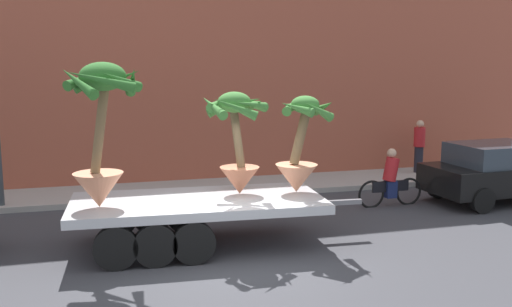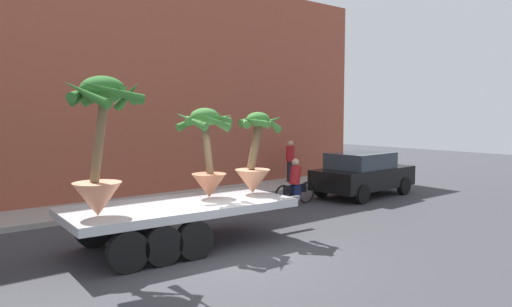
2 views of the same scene
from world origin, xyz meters
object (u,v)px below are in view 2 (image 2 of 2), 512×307
Objects in this scene: flatbed_trailer at (170,215)px; potted_palm_front at (207,149)px; cyclist at (295,184)px; parked_car at (363,173)px; potted_palm_middle at (101,141)px; potted_palm_rear at (255,158)px; pedestrian_near_gate at (290,160)px.

flatbed_trailer is 2.86× the size of potted_palm_front.
flatbed_trailer is at bearing -161.59° from cyclist.
flatbed_trailer is at bearing -170.02° from parked_car.
potted_palm_middle is 1.48× the size of cyclist.
parked_car is at bearing 9.49° from potted_palm_middle.
pedestrian_near_gate is at bearing 40.31° from potted_palm_rear.
flatbed_trailer is 1.78m from potted_palm_front.
pedestrian_near_gate is at bearing 33.85° from potted_palm_front.
parked_car is at bearing -6.58° from cyclist.
potted_palm_rear is 0.49× the size of parked_car.
cyclist is at bearing -130.95° from pedestrian_near_gate.
potted_palm_front is at bearing 172.45° from potted_palm_rear.
potted_palm_middle reaches higher than potted_palm_rear.
potted_palm_rear is at bearing -166.33° from parked_car.
potted_palm_front reaches higher than parked_car.
potted_palm_rear is 3.87m from cyclist.
parked_car is (10.20, 1.71, -1.61)m from potted_palm_middle.
flatbed_trailer is 2.32m from potted_palm_middle.
cyclist is 1.08× the size of pedestrian_near_gate.
parked_car is (8.64, 1.52, 0.08)m from flatbed_trailer.
cyclist is 3.04m from parked_car.
flatbed_trailer is at bearing -179.74° from potted_palm_rear.
flatbed_trailer is 5.92m from cyclist.
flatbed_trailer is 8.77m from parked_car.
potted_palm_middle is 7.68m from cyclist.
potted_palm_rear is 0.96× the size of potted_palm_front.
pedestrian_near_gate reaches higher than cyclist.
potted_palm_middle reaches higher than potted_palm_front.
potted_palm_middle reaches higher than flatbed_trailer.
potted_palm_rear is (2.43, 0.01, 1.12)m from flatbed_trailer.
potted_palm_middle is 11.34m from pedestrian_near_gate.
potted_palm_front is 8.83m from pedestrian_near_gate.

